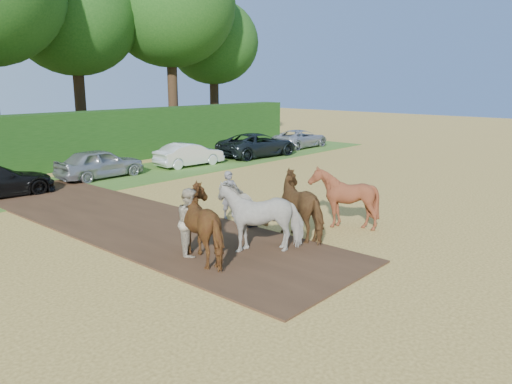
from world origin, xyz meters
TOP-DOWN VIEW (x-y plane):
  - ground at (0.00, 0.00)m, footprint 120.00×120.00m
  - earth_strip at (1.50, 7.00)m, footprint 4.50×17.00m
  - spectator_near at (0.69, 2.93)m, footprint 1.13×1.15m
  - plough_team at (3.22, 1.74)m, footprint 6.88×4.93m
  - parked_cars at (3.55, 14.00)m, footprint 41.38×3.97m

SIDE VIEW (x-z plane):
  - ground at x=0.00m, z-range 0.00..0.00m
  - earth_strip at x=1.50m, z-range 0.00..0.05m
  - parked_cars at x=3.55m, z-range -0.04..1.44m
  - spectator_near at x=0.69m, z-range 0.00..1.87m
  - plough_team at x=3.22m, z-range -0.01..1.98m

